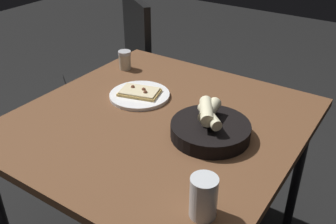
% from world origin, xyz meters
% --- Properties ---
extents(dining_table, '(1.00, 0.97, 0.70)m').
position_xyz_m(dining_table, '(0.00, 0.00, 0.64)').
color(dining_table, brown).
rests_on(dining_table, ground).
extents(pizza_plate, '(0.24, 0.24, 0.04)m').
position_xyz_m(pizza_plate, '(0.09, 0.16, 0.72)').
color(pizza_plate, white).
rests_on(pizza_plate, dining_table).
extents(bread_basket, '(0.26, 0.26, 0.11)m').
position_xyz_m(bread_basket, '(0.00, -0.21, 0.74)').
color(bread_basket, black).
rests_on(bread_basket, dining_table).
extents(beer_glass, '(0.07, 0.07, 0.12)m').
position_xyz_m(beer_glass, '(-0.32, -0.36, 0.76)').
color(beer_glass, silver).
rests_on(beer_glass, dining_table).
extents(pepper_shaker, '(0.06, 0.06, 0.08)m').
position_xyz_m(pepper_shaker, '(0.28, 0.38, 0.74)').
color(pepper_shaker, '#BFB299').
rests_on(pepper_shaker, dining_table).
extents(chair_far, '(0.61, 0.61, 0.91)m').
position_xyz_m(chair_far, '(0.60, 0.70, 0.50)').
color(chair_far, black).
rests_on(chair_far, ground).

